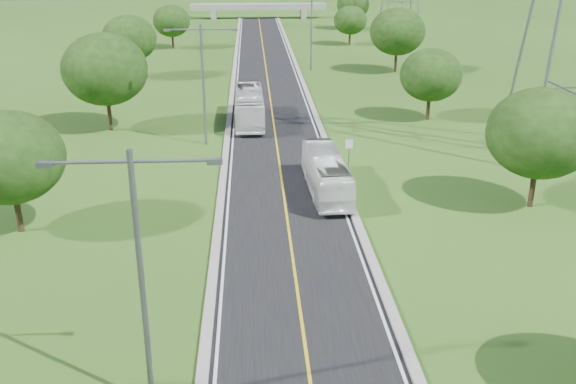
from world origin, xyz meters
name	(u,v)px	position (x,y,z in m)	size (l,w,h in m)	color
ground	(271,102)	(0.00, 60.00, 0.00)	(260.00, 260.00, 0.00)	#2B4814
road	(269,90)	(0.00, 66.00, 0.03)	(8.00, 150.00, 0.06)	black
curb_left	(232,90)	(-4.25, 66.00, 0.11)	(0.50, 150.00, 0.22)	gray
curb_right	(305,89)	(4.25, 66.00, 0.11)	(0.50, 150.00, 0.22)	gray
speed_limit_sign	(349,149)	(5.20, 37.98, 1.60)	(0.55, 0.09, 2.40)	slate
overpass	(259,7)	(0.00, 140.00, 2.41)	(30.00, 3.00, 3.20)	gray
streetlight_near_left	(140,263)	(-6.00, 12.00, 5.94)	(5.90, 0.25, 10.00)	slate
streetlight_mid_left	(203,75)	(-6.00, 45.00, 5.94)	(5.90, 0.25, 10.00)	slate
streetlight_far_right	(311,25)	(6.00, 78.00, 5.94)	(5.90, 0.25, 10.00)	slate
tree_lb	(9,157)	(-16.00, 28.00, 4.64)	(6.30, 6.30, 7.33)	black
tree_lc	(105,69)	(-15.00, 50.00, 5.58)	(7.56, 7.56, 8.79)	black
tree_ld	(129,38)	(-17.00, 74.00, 4.95)	(6.72, 6.72, 7.82)	black
tree_le	(171,21)	(-14.50, 98.00, 4.33)	(5.88, 5.88, 6.84)	black
tree_rb	(541,133)	(16.00, 30.00, 4.95)	(6.72, 6.72, 7.82)	black
tree_rc	(431,75)	(15.00, 52.00, 4.33)	(5.88, 5.88, 6.84)	black
tree_rd	(397,32)	(17.00, 76.00, 5.27)	(7.14, 7.14, 8.30)	black
tree_re	(350,20)	(14.50, 100.00, 4.02)	(5.46, 5.46, 6.35)	black
tree_rf	(353,5)	(18.00, 120.00, 4.64)	(6.30, 6.30, 7.33)	black
bus_outbound	(326,173)	(2.92, 33.18, 1.41)	(2.27, 9.70, 2.70)	white
bus_inbound	(249,106)	(-2.28, 51.79, 1.60)	(2.59, 11.06, 3.08)	white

